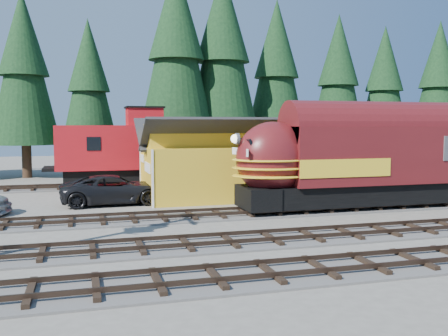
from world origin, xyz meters
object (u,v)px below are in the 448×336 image
object	(u,v)px
caboose	(131,150)
depot	(236,153)
pickup_truck_a	(115,190)
locomotive	(371,162)

from	to	relation	value
caboose	depot	bearing A→B (deg)	-50.38
caboose	pickup_truck_a	bearing A→B (deg)	-102.24
depot	locomotive	size ratio (longest dim) A/B	0.75
locomotive	pickup_truck_a	bearing A→B (deg)	158.44
depot	caboose	xyz separation A→B (m)	(-6.21, 7.50, -0.13)
locomotive	caboose	distance (m)	18.62
locomotive	pickup_truck_a	distance (m)	15.28
caboose	pickup_truck_a	world-z (taller)	caboose
caboose	locomotive	bearing A→B (deg)	-48.74
depot	caboose	bearing A→B (deg)	129.62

